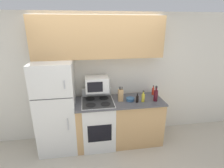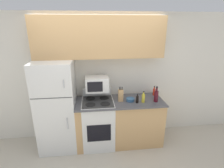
{
  "view_description": "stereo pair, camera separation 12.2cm",
  "coord_description": "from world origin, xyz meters",
  "px_view_note": "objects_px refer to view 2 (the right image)",
  "views": [
    {
      "loc": [
        -0.28,
        -2.71,
        2.32
      ],
      "look_at": [
        0.2,
        0.28,
        1.28
      ],
      "focal_mm": 28.0,
      "sensor_mm": 36.0,
      "label": 1
    },
    {
      "loc": [
        -0.16,
        -2.73,
        2.32
      ],
      "look_at": [
        0.2,
        0.28,
        1.28
      ],
      "focal_mm": 28.0,
      "sensor_mm": 36.0,
      "label": 2
    }
  ],
  "objects_px": {
    "stove": "(98,122)",
    "bottle_soy_sauce": "(137,99)",
    "microwave": "(97,84)",
    "bottle_hot_sauce": "(154,92)",
    "bottle_wine_red": "(156,96)",
    "refrigerator": "(57,106)",
    "bottle_cooking_spray": "(143,98)",
    "knife_block": "(121,95)",
    "bowl": "(130,99)"
  },
  "relations": [
    {
      "from": "refrigerator",
      "to": "knife_block",
      "type": "xyz_separation_m",
      "value": [
        1.2,
        -0.05,
        0.18
      ]
    },
    {
      "from": "knife_block",
      "to": "bottle_soy_sauce",
      "type": "height_order",
      "value": "knife_block"
    },
    {
      "from": "microwave",
      "to": "bottle_hot_sauce",
      "type": "xyz_separation_m",
      "value": [
        1.16,
        0.04,
        -0.23
      ]
    },
    {
      "from": "bowl",
      "to": "bottle_soy_sauce",
      "type": "distance_m",
      "value": 0.15
    },
    {
      "from": "microwave",
      "to": "knife_block",
      "type": "bearing_deg",
      "value": -19.53
    },
    {
      "from": "bottle_hot_sauce",
      "to": "stove",
      "type": "bearing_deg",
      "value": -171.26
    },
    {
      "from": "stove",
      "to": "bottle_soy_sauce",
      "type": "relative_size",
      "value": 6.12
    },
    {
      "from": "refrigerator",
      "to": "microwave",
      "type": "xyz_separation_m",
      "value": [
        0.77,
        0.11,
        0.38
      ]
    },
    {
      "from": "refrigerator",
      "to": "microwave",
      "type": "height_order",
      "value": "refrigerator"
    },
    {
      "from": "bottle_wine_red",
      "to": "bottle_soy_sauce",
      "type": "xyz_separation_m",
      "value": [
        -0.36,
        -0.01,
        -0.05
      ]
    },
    {
      "from": "refrigerator",
      "to": "bottle_cooking_spray",
      "type": "xyz_separation_m",
      "value": [
        1.61,
        -0.15,
        0.15
      ]
    },
    {
      "from": "stove",
      "to": "microwave",
      "type": "relative_size",
      "value": 2.53
    },
    {
      "from": "stove",
      "to": "bowl",
      "type": "height_order",
      "value": "stove"
    },
    {
      "from": "bowl",
      "to": "bottle_cooking_spray",
      "type": "xyz_separation_m",
      "value": [
        0.23,
        -0.08,
        0.05
      ]
    },
    {
      "from": "bowl",
      "to": "bottle_hot_sauce",
      "type": "relative_size",
      "value": 0.82
    },
    {
      "from": "microwave",
      "to": "bottle_cooking_spray",
      "type": "height_order",
      "value": "microwave"
    },
    {
      "from": "bottle_hot_sauce",
      "to": "microwave",
      "type": "bearing_deg",
      "value": -177.9
    },
    {
      "from": "bottle_wine_red",
      "to": "bottle_hot_sauce",
      "type": "xyz_separation_m",
      "value": [
        0.07,
        0.3,
        -0.04
      ]
    },
    {
      "from": "knife_block",
      "to": "bottle_soy_sauce",
      "type": "xyz_separation_m",
      "value": [
        0.29,
        -0.11,
        -0.05
      ]
    },
    {
      "from": "stove",
      "to": "bottle_soy_sauce",
      "type": "bearing_deg",
      "value": -10.18
    },
    {
      "from": "microwave",
      "to": "bottle_hot_sauce",
      "type": "relative_size",
      "value": 2.18
    },
    {
      "from": "stove",
      "to": "bottle_cooking_spray",
      "type": "height_order",
      "value": "bottle_cooking_spray"
    },
    {
      "from": "stove",
      "to": "knife_block",
      "type": "height_order",
      "value": "knife_block"
    },
    {
      "from": "refrigerator",
      "to": "knife_block",
      "type": "distance_m",
      "value": 1.22
    },
    {
      "from": "bottle_cooking_spray",
      "to": "bottle_hot_sauce",
      "type": "bearing_deg",
      "value": 43.62
    },
    {
      "from": "bottle_wine_red",
      "to": "bottle_soy_sauce",
      "type": "relative_size",
      "value": 1.67
    },
    {
      "from": "refrigerator",
      "to": "bottle_hot_sauce",
      "type": "height_order",
      "value": "refrigerator"
    },
    {
      "from": "stove",
      "to": "knife_block",
      "type": "bearing_deg",
      "value": -2.34
    },
    {
      "from": "knife_block",
      "to": "bottle_hot_sauce",
      "type": "bearing_deg",
      "value": 15.14
    },
    {
      "from": "bottle_wine_red",
      "to": "microwave",
      "type": "bearing_deg",
      "value": 166.56
    },
    {
      "from": "bottle_soy_sauce",
      "to": "bottle_cooking_spray",
      "type": "distance_m",
      "value": 0.12
    },
    {
      "from": "bottle_soy_sauce",
      "to": "bottle_wine_red",
      "type": "bearing_deg",
      "value": 1.03
    },
    {
      "from": "stove",
      "to": "bottle_hot_sauce",
      "type": "bearing_deg",
      "value": 8.74
    },
    {
      "from": "bowl",
      "to": "bottle_soy_sauce",
      "type": "bearing_deg",
      "value": -38.83
    },
    {
      "from": "refrigerator",
      "to": "bottle_wine_red",
      "type": "relative_size",
      "value": 5.75
    },
    {
      "from": "stove",
      "to": "bottle_hot_sauce",
      "type": "xyz_separation_m",
      "value": [
        1.17,
        0.18,
        0.52
      ]
    },
    {
      "from": "refrigerator",
      "to": "bottle_cooking_spray",
      "type": "distance_m",
      "value": 1.63
    },
    {
      "from": "microwave",
      "to": "bottle_hot_sauce",
      "type": "distance_m",
      "value": 1.19
    },
    {
      "from": "knife_block",
      "to": "refrigerator",
      "type": "bearing_deg",
      "value": 177.74
    },
    {
      "from": "bowl",
      "to": "bottle_hot_sauce",
      "type": "xyz_separation_m",
      "value": [
        0.55,
        0.22,
        0.05
      ]
    },
    {
      "from": "bottle_soy_sauce",
      "to": "stove",
      "type": "bearing_deg",
      "value": 169.82
    },
    {
      "from": "refrigerator",
      "to": "microwave",
      "type": "distance_m",
      "value": 0.86
    },
    {
      "from": "stove",
      "to": "microwave",
      "type": "xyz_separation_m",
      "value": [
        0.0,
        0.14,
        0.76
      ]
    },
    {
      "from": "stove",
      "to": "knife_block",
      "type": "distance_m",
      "value": 0.71
    },
    {
      "from": "stove",
      "to": "bottle_hot_sauce",
      "type": "relative_size",
      "value": 5.5
    },
    {
      "from": "refrigerator",
      "to": "bottle_wine_red",
      "type": "height_order",
      "value": "refrigerator"
    },
    {
      "from": "knife_block",
      "to": "bottle_wine_red",
      "type": "xyz_separation_m",
      "value": [
        0.66,
        -0.11,
        0.0
      ]
    },
    {
      "from": "bottle_cooking_spray",
      "to": "bowl",
      "type": "bearing_deg",
      "value": 160.69
    },
    {
      "from": "microwave",
      "to": "bottle_hot_sauce",
      "type": "bearing_deg",
      "value": 2.1
    },
    {
      "from": "stove",
      "to": "bottle_cooking_spray",
      "type": "bearing_deg",
      "value": -8.19
    }
  ]
}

